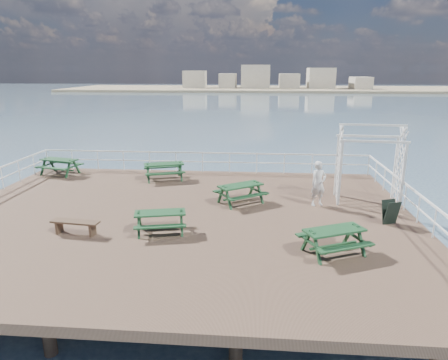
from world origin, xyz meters
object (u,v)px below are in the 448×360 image
at_px(picnic_table_a, 59,163).
at_px(flat_bench_near, 75,224).
at_px(picnic_table_c, 241,190).
at_px(picnic_table_b, 164,168).
at_px(picnic_table_e, 334,236).
at_px(picnic_table_d, 160,217).
at_px(trellis_arbor, 369,168).
at_px(person, 318,184).

xyz_separation_m(picnic_table_a, flat_bench_near, (4.37, -7.71, -0.24)).
bearing_deg(picnic_table_c, picnic_table_b, 104.96).
relative_size(picnic_table_a, picnic_table_b, 0.96).
distance_m(picnic_table_a, picnic_table_e, 15.39).
xyz_separation_m(picnic_table_b, flat_bench_near, (-1.42, -7.14, -0.25)).
xyz_separation_m(picnic_table_a, picnic_table_d, (7.21, -7.29, -0.07)).
relative_size(picnic_table_e, trellis_arbor, 0.70).
relative_size(picnic_table_a, picnic_table_d, 1.14).
bearing_deg(picnic_table_b, person, -43.72).
bearing_deg(picnic_table_e, picnic_table_d, 143.97).
relative_size(picnic_table_a, trellis_arbor, 0.69).
bearing_deg(person, picnic_table_d, -175.77).
xyz_separation_m(flat_bench_near, person, (8.63, 3.74, 0.57)).
relative_size(picnic_table_b, person, 1.27).
bearing_deg(flat_bench_near, person, 30.01).
bearing_deg(flat_bench_near, picnic_table_c, 41.19).
bearing_deg(picnic_table_c, trellis_arbor, -28.06).
xyz_separation_m(picnic_table_d, trellis_arbor, (7.91, 4.00, 0.93)).
distance_m(picnic_table_d, person, 6.69).
bearing_deg(trellis_arbor, picnic_table_b, 168.52).
relative_size(picnic_table_d, trellis_arbor, 0.60).
xyz_separation_m(picnic_table_b, picnic_table_d, (1.42, -6.72, -0.07)).
height_order(picnic_table_c, person, person).
distance_m(flat_bench_near, person, 9.42).
distance_m(picnic_table_d, trellis_arbor, 8.91).
xyz_separation_m(picnic_table_d, picnic_table_e, (5.64, -1.18, 0.04)).
height_order(picnic_table_e, trellis_arbor, trellis_arbor).
xyz_separation_m(picnic_table_d, person, (5.79, 3.32, 0.39)).
bearing_deg(flat_bench_near, picnic_table_a, 126.13).
bearing_deg(picnic_table_a, person, -2.64).
relative_size(picnic_table_a, picnic_table_e, 0.98).
bearing_deg(picnic_table_e, flat_bench_near, 150.67).
height_order(picnic_table_c, flat_bench_near, picnic_table_c).
relative_size(picnic_table_a, person, 1.22).
bearing_deg(person, trellis_arbor, -7.97).
height_order(flat_bench_near, person, person).
height_order(picnic_table_b, picnic_table_e, picnic_table_b).
relative_size(picnic_table_b, picnic_table_e, 1.03).
xyz_separation_m(picnic_table_a, picnic_table_e, (12.85, -8.47, -0.03)).
distance_m(picnic_table_c, flat_bench_near, 6.63).
distance_m(picnic_table_a, trellis_arbor, 15.50).
distance_m(picnic_table_c, picnic_table_d, 4.24).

